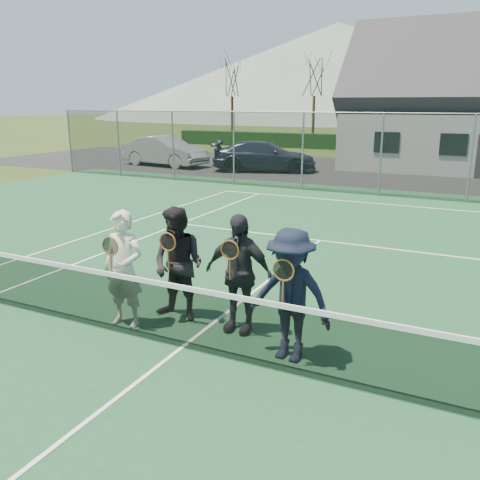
{
  "coord_description": "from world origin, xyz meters",
  "views": [
    {
      "loc": [
        3.59,
        -5.46,
        3.35
      ],
      "look_at": [
        0.18,
        1.5,
        1.25
      ],
      "focal_mm": 38.0,
      "sensor_mm": 36.0,
      "label": 1
    }
  ],
  "objects": [
    {
      "name": "court_surface",
      "position": [
        0.0,
        0.0,
        0.01
      ],
      "size": [
        30.0,
        30.0,
        0.02
      ],
      "primitive_type": "cube",
      "color": "#1C4C2B",
      "rests_on": "ground"
    },
    {
      "name": "tree_c",
      "position": [
        2.0,
        33.0,
        5.79
      ],
      "size": [
        3.2,
        3.2,
        7.77
      ],
      "color": "#3B2415",
      "rests_on": "ground"
    },
    {
      "name": "perimeter_fence",
      "position": [
        0.0,
        13.5,
        1.52
      ],
      "size": [
        30.07,
        0.07,
        3.02
      ],
      "color": "slate",
      "rests_on": "ground"
    },
    {
      "name": "player_d",
      "position": [
        1.45,
        0.39,
        0.92
      ],
      "size": [
        1.22,
        0.78,
        1.8
      ],
      "color": "black",
      "rests_on": "court_surface"
    },
    {
      "name": "hedge_row",
      "position": [
        0.0,
        32.0,
        0.55
      ],
      "size": [
        40.0,
        1.2,
        1.1
      ],
      "primitive_type": "cube",
      "color": "black",
      "rests_on": "ground"
    },
    {
      "name": "tarmac_carpark",
      "position": [
        -4.0,
        20.0,
        0.01
      ],
      "size": [
        40.0,
        12.0,
        0.01
      ],
      "primitive_type": "cube",
      "color": "black",
      "rests_on": "ground"
    },
    {
      "name": "ground",
      "position": [
        0.0,
        20.0,
        0.0
      ],
      "size": [
        220.0,
        220.0,
        0.0
      ],
      "primitive_type": "plane",
      "color": "#2D4016",
      "rests_on": "ground"
    },
    {
      "name": "tree_a",
      "position": [
        -16.0,
        33.0,
        5.79
      ],
      "size": [
        3.2,
        3.2,
        7.77
      ],
      "color": "#321D12",
      "rests_on": "ground"
    },
    {
      "name": "car_c",
      "position": [
        -6.62,
        18.1,
        0.75
      ],
      "size": [
        5.57,
        3.67,
        1.5
      ],
      "primitive_type": "imported",
      "rotation": [
        0.0,
        0.0,
        1.9
      ],
      "color": "#181C31",
      "rests_on": "ground"
    },
    {
      "name": "car_b",
      "position": [
        -12.37,
        17.78,
        0.8
      ],
      "size": [
        5.05,
        2.31,
        1.61
      ],
      "primitive_type": "imported",
      "rotation": [
        0.0,
        0.0,
        1.44
      ],
      "color": "#93969B",
      "rests_on": "ground"
    },
    {
      "name": "car_a",
      "position": [
        -13.14,
        18.43,
        0.66
      ],
      "size": [
        3.92,
        1.72,
        1.31
      ],
      "primitive_type": "imported",
      "rotation": [
        0.0,
        0.0,
        1.61
      ],
      "color": "black",
      "rests_on": "ground"
    },
    {
      "name": "tree_b",
      "position": [
        -9.0,
        33.0,
        5.79
      ],
      "size": [
        3.2,
        3.2,
        7.77
      ],
      "color": "#382514",
      "rests_on": "ground"
    },
    {
      "name": "player_b",
      "position": [
        -0.58,
        0.87,
        0.92
      ],
      "size": [
        0.9,
        0.72,
        1.8
      ],
      "color": "black",
      "rests_on": "court_surface"
    },
    {
      "name": "court_markings",
      "position": [
        0.0,
        0.0,
        0.02
      ],
      "size": [
        11.03,
        23.83,
        0.01
      ],
      "color": "white",
      "rests_on": "court_surface"
    },
    {
      "name": "hill_west",
      "position": [
        -25.0,
        95.0,
        9.0
      ],
      "size": [
        110.0,
        110.0,
        18.0
      ],
      "primitive_type": "cone",
      "color": "slate",
      "rests_on": "ground"
    },
    {
      "name": "player_a",
      "position": [
        -1.2,
        0.3,
        0.92
      ],
      "size": [
        0.68,
        0.52,
        1.8
      ],
      "color": "silver",
      "rests_on": "court_surface"
    },
    {
      "name": "player_c",
      "position": [
        0.45,
        0.89,
        0.92
      ],
      "size": [
        1.07,
        0.52,
        1.8
      ],
      "color": "#232428",
      "rests_on": "court_surface"
    },
    {
      "name": "tennis_net",
      "position": [
        0.0,
        0.0,
        0.54
      ],
      "size": [
        11.68,
        0.08,
        1.1
      ],
      "color": "slate",
      "rests_on": "ground"
    }
  ]
}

